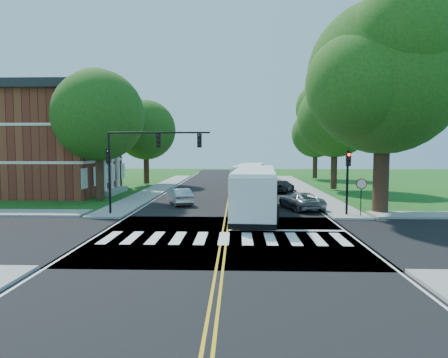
{
  "coord_description": "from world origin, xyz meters",
  "views": [
    {
      "loc": [
        0.67,
        -20.89,
        4.67
      ],
      "look_at": [
        -0.3,
        8.61,
        2.4
      ],
      "focal_mm": 32.0,
      "sensor_mm": 36.0,
      "label": 1
    }
  ],
  "objects_px": {
    "bus_lead": "(255,191)",
    "bus_follow": "(250,178)",
    "signal_nw": "(142,153)",
    "dark_sedan": "(282,186)",
    "signal_ne": "(348,173)",
    "hatchback": "(180,197)",
    "suv": "(301,201)"
  },
  "relations": [
    {
      "from": "signal_nw",
      "to": "dark_sedan",
      "type": "distance_m",
      "value": 19.26
    },
    {
      "from": "signal_nw",
      "to": "signal_ne",
      "type": "relative_size",
      "value": 1.62
    },
    {
      "from": "bus_follow",
      "to": "hatchback",
      "type": "relative_size",
      "value": 2.87
    },
    {
      "from": "bus_lead",
      "to": "signal_nw",
      "type": "bearing_deg",
      "value": 7.98
    },
    {
      "from": "suv",
      "to": "dark_sedan",
      "type": "relative_size",
      "value": 1.06
    },
    {
      "from": "signal_nw",
      "to": "suv",
      "type": "relative_size",
      "value": 1.51
    },
    {
      "from": "signal_ne",
      "to": "dark_sedan",
      "type": "distance_m",
      "value": 15.52
    },
    {
      "from": "signal_nw",
      "to": "bus_follow",
      "type": "distance_m",
      "value": 16.78
    },
    {
      "from": "signal_ne",
      "to": "bus_lead",
      "type": "distance_m",
      "value": 6.42
    },
    {
      "from": "bus_lead",
      "to": "bus_follow",
      "type": "distance_m",
      "value": 14.0
    },
    {
      "from": "dark_sedan",
      "to": "signal_ne",
      "type": "bearing_deg",
      "value": 122.2
    },
    {
      "from": "signal_ne",
      "to": "hatchback",
      "type": "xyz_separation_m",
      "value": [
        -12.26,
        5.43,
        -2.28
      ]
    },
    {
      "from": "hatchback",
      "to": "signal_nw",
      "type": "bearing_deg",
      "value": 51.55
    },
    {
      "from": "signal_nw",
      "to": "bus_follow",
      "type": "relative_size",
      "value": 0.61
    },
    {
      "from": "signal_ne",
      "to": "dark_sedan",
      "type": "relative_size",
      "value": 0.99
    },
    {
      "from": "hatchback",
      "to": "dark_sedan",
      "type": "distance_m",
      "value": 13.59
    },
    {
      "from": "hatchback",
      "to": "suv",
      "type": "height_order",
      "value": "hatchback"
    },
    {
      "from": "bus_lead",
      "to": "hatchback",
      "type": "xyz_separation_m",
      "value": [
        -5.99,
        4.87,
        -1.04
      ]
    },
    {
      "from": "bus_lead",
      "to": "bus_follow",
      "type": "height_order",
      "value": "bus_lead"
    },
    {
      "from": "bus_follow",
      "to": "signal_nw",
      "type": "bearing_deg",
      "value": 69.39
    },
    {
      "from": "signal_ne",
      "to": "dark_sedan",
      "type": "xyz_separation_m",
      "value": [
        -2.72,
        15.1,
        -2.31
      ]
    },
    {
      "from": "signal_nw",
      "to": "suv",
      "type": "height_order",
      "value": "signal_nw"
    },
    {
      "from": "signal_ne",
      "to": "bus_follow",
      "type": "relative_size",
      "value": 0.38
    },
    {
      "from": "hatchback",
      "to": "suv",
      "type": "relative_size",
      "value": 0.86
    },
    {
      "from": "suv",
      "to": "dark_sedan",
      "type": "height_order",
      "value": "suv"
    },
    {
      "from": "signal_ne",
      "to": "suv",
      "type": "relative_size",
      "value": 0.93
    },
    {
      "from": "bus_lead",
      "to": "bus_follow",
      "type": "bearing_deg",
      "value": -86.43
    },
    {
      "from": "bus_lead",
      "to": "hatchback",
      "type": "distance_m",
      "value": 7.79
    },
    {
      "from": "bus_lead",
      "to": "dark_sedan",
      "type": "bearing_deg",
      "value": -99.92
    },
    {
      "from": "signal_nw",
      "to": "suv",
      "type": "bearing_deg",
      "value": 15.3
    },
    {
      "from": "bus_follow",
      "to": "bus_lead",
      "type": "bearing_deg",
      "value": 97.43
    },
    {
      "from": "signal_nw",
      "to": "dark_sedan",
      "type": "bearing_deg",
      "value": 53.13
    }
  ]
}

